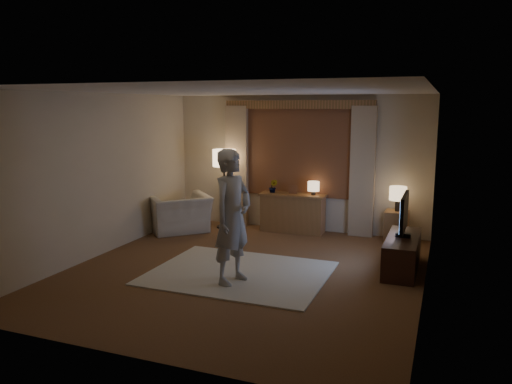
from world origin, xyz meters
The scene contains 13 objects.
room centered at (0.00, 0.50, 1.33)m, with size 5.04×5.54×2.64m.
rug centered at (-0.03, -0.14, 0.01)m, with size 2.50×2.00×0.02m, color beige.
sideboard centered at (-0.02, 2.50, 0.35)m, with size 1.20×0.40×0.70m, color brown.
picture_frame centered at (-0.02, 2.50, 0.80)m, with size 0.16×0.02×0.20m, color brown.
plant centered at (-0.42, 2.50, 0.85)m, with size 0.17×0.13×0.30m, color #999999.
table_lamp_sideboard centered at (0.38, 2.50, 0.90)m, with size 0.22×0.22×0.30m.
floor_lamp centered at (-1.38, 2.33, 1.31)m, with size 0.45×0.45×1.56m.
armchair centered at (-2.07, 1.73, 0.35)m, with size 1.09×0.95×0.71m, color beige.
side_table centered at (1.91, 2.45, 0.28)m, with size 0.40×0.40×0.56m, color brown.
table_lamp_side centered at (1.91, 2.45, 0.87)m, with size 0.30×0.30×0.44m.
tv_stand centered at (2.15, 0.90, 0.25)m, with size 0.45×1.40×0.50m, color black.
tv centered at (2.15, 0.90, 0.85)m, with size 0.21×0.88×0.63m.
person centered at (0.04, -0.51, 0.93)m, with size 0.66×0.44×1.82m, color #9C9890.
Camera 1 is at (2.69, -6.49, 2.40)m, focal length 35.00 mm.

